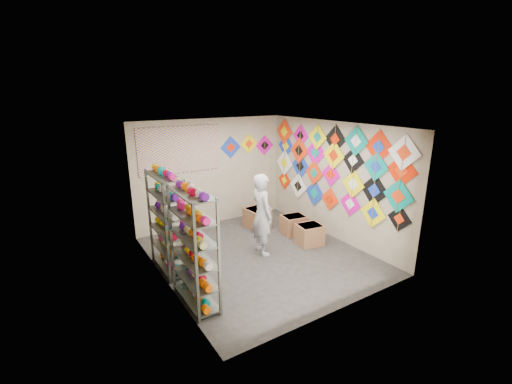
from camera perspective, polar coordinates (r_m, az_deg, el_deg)
ground at (r=7.35m, az=0.60°, el=-10.46°), size 4.50×4.50×0.00m
room_walls at (r=6.77m, az=0.64°, el=2.07°), size 4.50×4.50×4.50m
shelf_rack_front at (r=5.52m, az=-10.33°, el=-9.29°), size 0.40×1.10×1.90m
shelf_rack_back at (r=6.65m, az=-14.60°, el=-5.02°), size 0.40×1.10×1.90m
string_spools at (r=6.04m, az=-12.73°, el=-6.13°), size 0.12×2.36×0.12m
kite_wall_display at (r=8.01m, az=12.53°, el=4.12°), size 0.06×4.29×2.09m
back_wall_kites at (r=9.13m, az=-1.37°, el=7.73°), size 1.62×0.02×0.62m
poster at (r=8.32m, az=-12.52°, el=6.87°), size 2.00×0.01×1.10m
shopkeeper at (r=7.12m, az=1.00°, el=-3.74°), size 0.71×0.53×1.74m
carton_a at (r=7.84m, az=8.89°, el=-7.01°), size 0.62×0.54×0.46m
carton_b at (r=8.36m, az=6.30°, el=-5.43°), size 0.61×0.53×0.45m
carton_c at (r=8.66m, az=0.20°, el=-4.36°), size 0.57×0.61×0.50m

